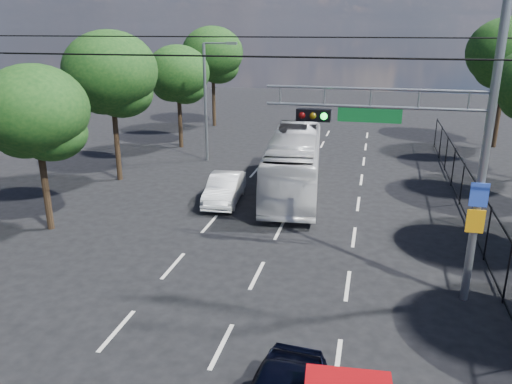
% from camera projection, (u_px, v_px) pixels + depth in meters
% --- Properties ---
extents(lane_markings, '(6.12, 38.00, 0.01)m').
position_uv_depth(lane_markings, '(288.00, 213.00, 22.22)').
color(lane_markings, beige).
rests_on(lane_markings, ground).
extents(signal_mast, '(6.43, 0.39, 9.50)m').
position_uv_depth(signal_mast, '(442.00, 128.00, 13.86)').
color(signal_mast, slate).
rests_on(signal_mast, ground).
extents(streetlight_left, '(2.09, 0.22, 7.08)m').
position_uv_depth(streetlight_left, '(208.00, 97.00, 29.76)').
color(streetlight_left, slate).
rests_on(streetlight_left, ground).
extents(utility_wires, '(22.00, 5.04, 0.74)m').
position_uv_depth(utility_wires, '(263.00, 50.00, 15.17)').
color(utility_wires, black).
rests_on(utility_wires, ground).
extents(fence_right, '(0.06, 34.03, 2.00)m').
position_uv_depth(fence_right, '(481.00, 221.00, 18.54)').
color(fence_right, black).
rests_on(fence_right, ground).
extents(tree_right_e, '(5.28, 5.28, 8.58)m').
position_uv_depth(tree_right_e, '(507.00, 58.00, 32.58)').
color(tree_right_e, black).
rests_on(tree_right_e, ground).
extents(tree_left_b, '(4.08, 4.08, 6.63)m').
position_uv_depth(tree_left_b, '(37.00, 118.00, 19.13)').
color(tree_left_b, black).
rests_on(tree_left_b, ground).
extents(tree_left_c, '(4.80, 4.80, 7.80)m').
position_uv_depth(tree_left_c, '(112.00, 78.00, 25.47)').
color(tree_left_c, black).
rests_on(tree_left_c, ground).
extents(tree_left_d, '(4.20, 4.20, 6.83)m').
position_uv_depth(tree_left_d, '(178.00, 77.00, 32.98)').
color(tree_left_d, black).
rests_on(tree_left_d, ground).
extents(tree_left_e, '(4.92, 4.92, 7.99)m').
position_uv_depth(tree_left_e, '(213.00, 58.00, 40.15)').
color(tree_left_e, black).
rests_on(tree_left_e, ground).
extents(white_bus, '(3.47, 10.56, 2.89)m').
position_uv_depth(white_bus, '(294.00, 163.00, 24.84)').
color(white_bus, silver).
rests_on(white_bus, ground).
extents(white_van, '(1.76, 4.13, 1.32)m').
position_uv_depth(white_van, '(225.00, 189.00, 23.47)').
color(white_van, white).
rests_on(white_van, ground).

